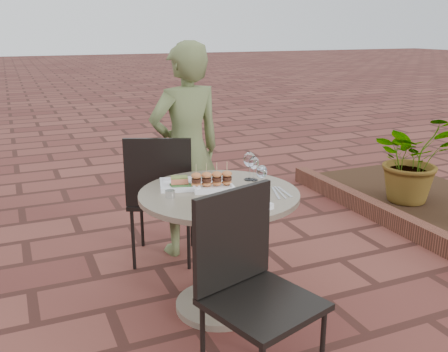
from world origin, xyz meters
name	(u,v)px	position (x,y,z in m)	size (l,w,h in m)	color
ground	(236,282)	(0.00, 0.00, 0.00)	(60.00, 60.00, 0.00)	brown
cafe_table	(219,233)	(-0.22, -0.24, 0.48)	(0.90, 0.90, 0.73)	gray
chair_far	(161,189)	(-0.36, 0.47, 0.55)	(0.58, 0.58, 0.93)	black
chair_near	(249,276)	(-0.35, -0.89, 0.55)	(0.55, 0.55, 0.93)	black
diner	(186,151)	(-0.12, 0.60, 0.77)	(0.56, 0.37, 1.53)	#556035
plate_salmon	(180,184)	(-0.39, -0.06, 0.75)	(0.27, 0.27, 0.06)	white
plate_sliders	(212,182)	(-0.23, -0.15, 0.77)	(0.27, 0.27, 0.15)	white
plate_tuna	(238,205)	(-0.23, -0.52, 0.75)	(0.32, 0.32, 0.03)	white
wine_glass_right	(262,173)	(0.01, -0.30, 0.83)	(0.06, 0.06, 0.15)	white
wine_glass_mid	(250,160)	(0.04, -0.10, 0.85)	(0.07, 0.07, 0.17)	white
wine_glass_far	(254,163)	(0.06, -0.11, 0.83)	(0.06, 0.06, 0.15)	white
steel_ramekin	(170,194)	(-0.50, -0.22, 0.75)	(0.05, 0.05, 0.04)	silver
cutlery_set	(280,192)	(0.08, -0.39, 0.73)	(0.10, 0.22, 0.00)	silver
planter_curb	(396,220)	(1.60, 0.30, 0.07)	(0.12, 3.00, 0.15)	brown
potted_plant_a	(412,158)	(2.09, 0.69, 0.47)	(0.74, 0.64, 0.82)	#33662D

